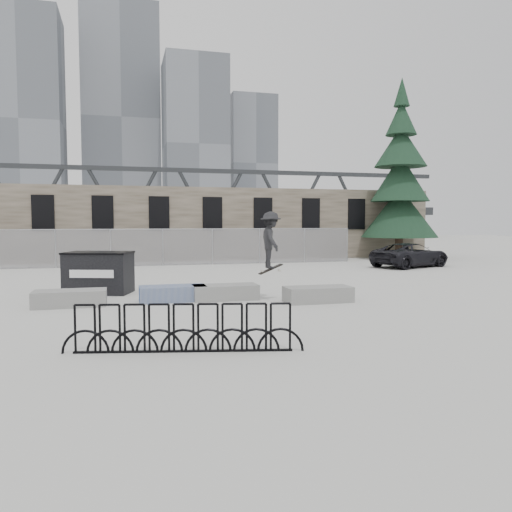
{
  "coord_description": "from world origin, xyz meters",
  "views": [
    {
      "loc": [
        -2.08,
        -15.14,
        2.43
      ],
      "look_at": [
        2.08,
        0.47,
        1.3
      ],
      "focal_mm": 35.0,
      "sensor_mm": 36.0,
      "label": 1
    }
  ],
  "objects_px": {
    "spruce_tree": "(400,185)",
    "planter_center_right": "(225,291)",
    "skateboarder": "(271,240)",
    "bike_rack": "(184,329)",
    "planter_center_left": "(173,293)",
    "dumpster": "(99,272)",
    "planter_far_left": "(70,298)",
    "suv": "(411,255)",
    "planter_offset": "(318,294)"
  },
  "relations": [
    {
      "from": "planter_center_right",
      "to": "planter_center_left",
      "type": "bearing_deg",
      "value": 174.71
    },
    {
      "from": "planter_far_left",
      "to": "planter_center_right",
      "type": "xyz_separation_m",
      "value": [
        4.53,
        0.06,
        0.0
      ]
    },
    {
      "from": "bike_rack",
      "to": "spruce_tree",
      "type": "xyz_separation_m",
      "value": [
        16.16,
        19.54,
        4.32
      ]
    },
    {
      "from": "spruce_tree",
      "to": "suv",
      "type": "xyz_separation_m",
      "value": [
        -2.45,
        -5.27,
        -4.12
      ]
    },
    {
      "from": "planter_center_left",
      "to": "suv",
      "type": "height_order",
      "value": "suv"
    },
    {
      "from": "planter_offset",
      "to": "bike_rack",
      "type": "distance_m",
      "value": 6.62
    },
    {
      "from": "planter_far_left",
      "to": "suv",
      "type": "height_order",
      "value": "suv"
    },
    {
      "from": "dumpster",
      "to": "planter_offset",
      "type": "bearing_deg",
      "value": -11.04
    },
    {
      "from": "planter_center_left",
      "to": "spruce_tree",
      "type": "bearing_deg",
      "value": 40.49
    },
    {
      "from": "planter_center_right",
      "to": "bike_rack",
      "type": "distance_m",
      "value": 6.25
    },
    {
      "from": "spruce_tree",
      "to": "planter_center_right",
      "type": "bearing_deg",
      "value": -136.16
    },
    {
      "from": "planter_center_right",
      "to": "bike_rack",
      "type": "xyz_separation_m",
      "value": [
        -1.98,
        -5.93,
        0.19
      ]
    },
    {
      "from": "planter_center_left",
      "to": "dumpster",
      "type": "distance_m",
      "value": 3.22
    },
    {
      "from": "planter_center_left",
      "to": "planter_offset",
      "type": "relative_size",
      "value": 1.0
    },
    {
      "from": "planter_far_left",
      "to": "planter_center_right",
      "type": "distance_m",
      "value": 4.53
    },
    {
      "from": "planter_center_right",
      "to": "bike_rack",
      "type": "bearing_deg",
      "value": -108.46
    },
    {
      "from": "planter_center_right",
      "to": "skateboarder",
      "type": "height_order",
      "value": "skateboarder"
    },
    {
      "from": "planter_center_left",
      "to": "bike_rack",
      "type": "relative_size",
      "value": 0.45
    },
    {
      "from": "planter_far_left",
      "to": "dumpster",
      "type": "relative_size",
      "value": 0.82
    },
    {
      "from": "planter_far_left",
      "to": "planter_center_left",
      "type": "bearing_deg",
      "value": 4.11
    },
    {
      "from": "suv",
      "to": "bike_rack",
      "type": "bearing_deg",
      "value": 116.24
    },
    {
      "from": "bike_rack",
      "to": "suv",
      "type": "bearing_deg",
      "value": 46.17
    },
    {
      "from": "dumpster",
      "to": "planter_center_right",
      "type": "bearing_deg",
      "value": -14.14
    },
    {
      "from": "dumpster",
      "to": "skateboarder",
      "type": "xyz_separation_m",
      "value": [
        5.18,
        -2.87,
        1.15
      ]
    },
    {
      "from": "planter_far_left",
      "to": "dumpster",
      "type": "height_order",
      "value": "dumpster"
    },
    {
      "from": "planter_center_right",
      "to": "skateboarder",
      "type": "relative_size",
      "value": 1.04
    },
    {
      "from": "dumpster",
      "to": "skateboarder",
      "type": "relative_size",
      "value": 1.26
    },
    {
      "from": "planter_center_right",
      "to": "bike_rack",
      "type": "relative_size",
      "value": 0.45
    },
    {
      "from": "bike_rack",
      "to": "suv",
      "type": "height_order",
      "value": "suv"
    },
    {
      "from": "skateboarder",
      "to": "dumpster",
      "type": "bearing_deg",
      "value": 62.32
    },
    {
      "from": "skateboarder",
      "to": "planter_offset",
      "type": "bearing_deg",
      "value": -117.39
    },
    {
      "from": "planter_center_left",
      "to": "bike_rack",
      "type": "distance_m",
      "value": 6.09
    },
    {
      "from": "planter_far_left",
      "to": "planter_center_left",
      "type": "distance_m",
      "value": 2.94
    },
    {
      "from": "planter_far_left",
      "to": "planter_center_right",
      "type": "bearing_deg",
      "value": 0.8
    },
    {
      "from": "planter_center_right",
      "to": "dumpster",
      "type": "relative_size",
      "value": 0.82
    },
    {
      "from": "planter_center_right",
      "to": "planter_offset",
      "type": "distance_m",
      "value": 2.86
    },
    {
      "from": "planter_offset",
      "to": "bike_rack",
      "type": "bearing_deg",
      "value": -133.96
    },
    {
      "from": "planter_center_left",
      "to": "suv",
      "type": "xyz_separation_m",
      "value": [
        13.32,
        8.2,
        0.38
      ]
    },
    {
      "from": "planter_far_left",
      "to": "skateboarder",
      "type": "relative_size",
      "value": 1.04
    },
    {
      "from": "planter_far_left",
      "to": "dumpster",
      "type": "bearing_deg",
      "value": 74.52
    },
    {
      "from": "spruce_tree",
      "to": "planter_offset",
      "type": "bearing_deg",
      "value": -128.04
    },
    {
      "from": "planter_center_right",
      "to": "suv",
      "type": "height_order",
      "value": "suv"
    },
    {
      "from": "dumpster",
      "to": "bike_rack",
      "type": "relative_size",
      "value": 0.55
    },
    {
      "from": "planter_far_left",
      "to": "skateboarder",
      "type": "distance_m",
      "value": 6.09
    },
    {
      "from": "bike_rack",
      "to": "skateboarder",
      "type": "relative_size",
      "value": 2.29
    },
    {
      "from": "suv",
      "to": "planter_far_left",
      "type": "bearing_deg",
      "value": 97.43
    },
    {
      "from": "planter_center_left",
      "to": "dumpster",
      "type": "height_order",
      "value": "dumpster"
    },
    {
      "from": "planter_center_left",
      "to": "spruce_tree",
      "type": "height_order",
      "value": "spruce_tree"
    },
    {
      "from": "planter_center_left",
      "to": "planter_center_right",
      "type": "distance_m",
      "value": 1.6
    },
    {
      "from": "skateboarder",
      "to": "bike_rack",
      "type": "bearing_deg",
      "value": 150.11
    }
  ]
}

